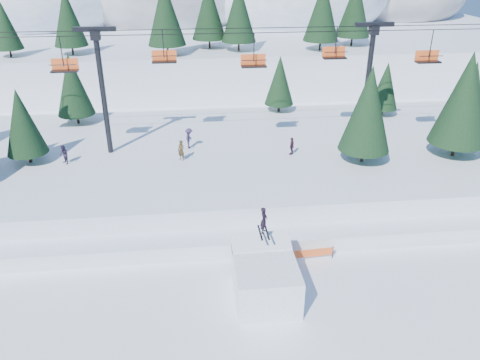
{
  "coord_description": "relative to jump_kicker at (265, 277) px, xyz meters",
  "views": [
    {
      "loc": [
        -2.08,
        -19.79,
        18.05
      ],
      "look_at": [
        0.77,
        6.0,
        5.2
      ],
      "focal_mm": 35.0,
      "sensor_mm": 36.0,
      "label": 1
    }
  ],
  "objects": [
    {
      "name": "banner_far",
      "position": [
        8.86,
        5.56,
        -0.75
      ],
      "size": [
        2.82,
        0.54,
        0.9
      ],
      "color": "black",
      "rests_on": "ground"
    },
    {
      "name": "distant_skiers",
      "position": [
        -1.09,
        16.39,
        2.08
      ],
      "size": [
        26.38,
        5.51,
        1.84
      ],
      "color": "#37294D",
      "rests_on": "mid_shelf"
    },
    {
      "name": "banner_near",
      "position": [
        3.55,
        3.04,
        -0.75
      ],
      "size": [
        2.85,
        0.23,
        0.9
      ],
      "color": "black",
      "rests_on": "ground"
    },
    {
      "name": "mountain_ridge",
      "position": [
        -6.76,
        72.07,
        8.35
      ],
      "size": [
        119.0,
        60.0,
        26.46
      ],
      "color": "white",
      "rests_on": "ground"
    },
    {
      "name": "conifer_stand",
      "position": [
        2.23,
        16.95,
        5.73
      ],
      "size": [
        63.44,
        17.94,
        10.02
      ],
      "color": "black",
      "rests_on": "mid_shelf"
    },
    {
      "name": "ground",
      "position": [
        -1.69,
        -1.3,
        -1.29
      ],
      "size": [
        160.0,
        160.0,
        0.0
      ],
      "primitive_type": "plane",
      "color": "white",
      "rests_on": "ground"
    },
    {
      "name": "mid_shelf",
      "position": [
        -1.69,
        16.7,
        -0.04
      ],
      "size": [
        70.0,
        22.0,
        2.5
      ],
      "primitive_type": "cube",
      "color": "white",
      "rests_on": "ground"
    },
    {
      "name": "jump_kicker",
      "position": [
        0.0,
        0.0,
        0.0
      ],
      "size": [
        3.5,
        4.77,
        4.98
      ],
      "color": "white",
      "rests_on": "ground"
    },
    {
      "name": "chairlift",
      "position": [
        -0.37,
        16.75,
        8.04
      ],
      "size": [
        46.0,
        3.21,
        10.28
      ],
      "color": "black",
      "rests_on": "mid_shelf"
    },
    {
      "name": "berm",
      "position": [
        -1.69,
        6.7,
        -0.74
      ],
      "size": [
        70.0,
        6.0,
        1.1
      ],
      "primitive_type": "cube",
      "color": "white",
      "rests_on": "ground"
    }
  ]
}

